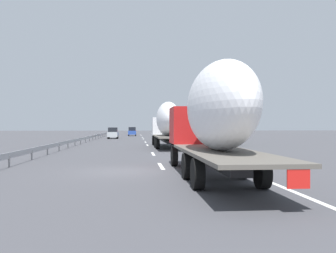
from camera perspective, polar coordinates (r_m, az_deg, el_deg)
name	(u,v)px	position (r m, az deg, el deg)	size (l,w,h in m)	color
ground_plane	(132,140)	(57.22, -5.58, -2.10)	(260.00, 260.00, 0.00)	#424247
lane_stripe_0	(161,166)	(19.34, -1.10, -6.19)	(3.20, 0.20, 0.01)	white
lane_stripe_1	(153,154)	(27.94, -2.35, -4.28)	(3.20, 0.20, 0.01)	white
lane_stripe_2	(147,145)	(41.07, -3.24, -2.92)	(3.20, 0.20, 0.01)	white
lane_stripe_3	(145,142)	(49.13, -3.55, -2.44)	(3.20, 0.20, 0.01)	white
lane_stripe_4	(143,139)	(61.75, -3.87, -1.94)	(3.20, 0.20, 0.01)	white
lane_stripe_5	(142,137)	(69.55, -4.01, -1.72)	(3.20, 0.20, 0.01)	white
lane_stripe_6	(141,135)	(85.20, -4.22, -1.41)	(3.20, 0.20, 0.01)	white
lane_stripe_7	(141,135)	(92.31, -4.29, -1.30)	(3.20, 0.20, 0.01)	white
edge_line_right	(165,139)	(62.42, -0.48, -1.92)	(110.00, 0.20, 0.01)	white
truck_lead	(167,122)	(36.36, -0.16, 0.71)	(14.33, 2.55, 4.48)	silver
truck_trailing	(213,115)	(14.86, 7.12, 1.77)	(13.42, 2.55, 4.52)	#B21919
car_blue_sedan	(132,132)	(82.06, -5.62, -0.78)	(4.46, 1.78, 1.96)	#28479E
car_red_compact	(133,131)	(101.07, -5.49, -0.65)	(4.74, 1.72, 1.90)	red
car_silver_hatch	(113,133)	(63.63, -8.59, -1.02)	(4.29, 1.73, 1.93)	#ADB2B7
road_sign	(173,125)	(60.87, 0.77, 0.21)	(0.10, 0.90, 3.37)	gray
tree_0	(218,112)	(43.08, 7.80, 2.28)	(3.29, 3.29, 5.71)	#472D19
tree_1	(213,111)	(52.64, 7.03, 2.44)	(3.45, 3.45, 6.88)	#472D19
tree_2	(199,115)	(69.50, 4.83, 1.79)	(3.45, 3.45, 6.66)	#472D19
tree_3	(224,116)	(39.82, 8.82, 1.66)	(2.57, 2.57, 5.22)	#472D19
tree_4	(222,116)	(39.73, 8.38, 1.63)	(3.81, 3.81, 5.17)	#472D19
tree_5	(172,117)	(100.37, 0.56, 1.50)	(3.70, 3.70, 7.62)	#472D19
guardrail_median	(96,136)	(60.54, -11.24, -1.44)	(94.00, 0.10, 0.76)	#9EA0A5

